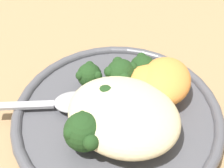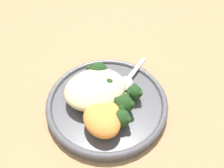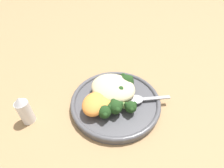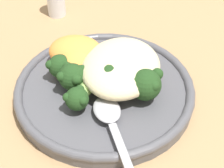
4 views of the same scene
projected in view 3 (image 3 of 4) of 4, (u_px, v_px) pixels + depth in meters
The scene contains 12 objects.
ground_plane at pixel (120, 103), 0.47m from camera, with size 4.00×4.00×0.00m, color #9E7A51.
plate at pixel (116, 102), 0.46m from camera, with size 0.23×0.23×0.02m.
quinoa_mound at pixel (113, 88), 0.45m from camera, with size 0.12×0.10×0.04m, color beige.
broccoli_stalk_0 at pixel (104, 108), 0.41m from camera, with size 0.06×0.09×0.03m.
broccoli_stalk_1 at pixel (112, 104), 0.42m from camera, with size 0.09×0.06×0.03m.
broccoli_stalk_2 at pixel (122, 104), 0.42m from camera, with size 0.10×0.03×0.03m.
broccoli_stalk_3 at pixel (119, 93), 0.44m from camera, with size 0.08×0.06×0.04m.
broccoli_stalk_4 at pixel (122, 83), 0.47m from camera, with size 0.06×0.10×0.04m.
sweet_potato_chunk_0 at pixel (99, 104), 0.42m from camera, with size 0.06×0.05×0.03m, color orange.
sweet_potato_chunk_1 at pixel (95, 104), 0.41m from camera, with size 0.07×0.06×0.04m, color orange.
spoon at pixel (138, 99), 0.44m from camera, with size 0.11×0.08×0.01m.
salt_shaker at pixel (24, 110), 0.40m from camera, with size 0.03×0.03×0.08m.
Camera 3 is at (0.12, -0.29, 0.36)m, focal length 28.00 mm.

